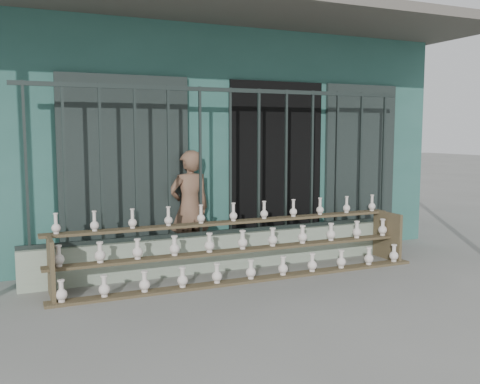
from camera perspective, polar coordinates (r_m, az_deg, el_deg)
name	(u,v)px	position (r m, az deg, el deg)	size (l,w,h in m)	color
ground	(279,297)	(5.69, 4.15, -11.10)	(60.00, 60.00, 0.00)	slate
workshop_building	(165,137)	(9.38, -8.02, 5.79)	(7.40, 6.60, 3.21)	#2B5B53
parapet_wall	(230,251)	(6.77, -1.03, -6.27)	(5.00, 0.20, 0.45)	#96A68E
security_fence	(230,162)	(6.62, -1.05, 3.27)	(5.00, 0.04, 1.80)	#283330
shelf_rack	(242,247)	(6.36, 0.26, -5.86)	(4.50, 0.68, 0.85)	brown
elderly_woman	(190,208)	(6.85, -5.39, -1.75)	(0.54, 0.36, 1.48)	brown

